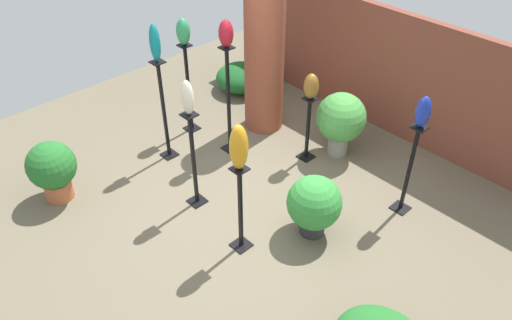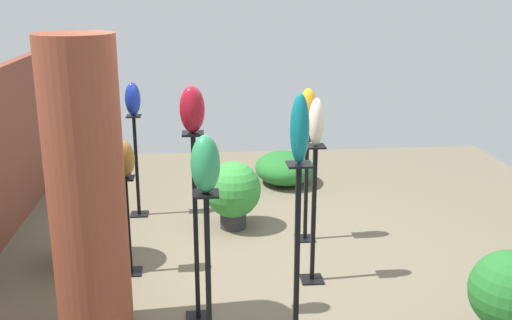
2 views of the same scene
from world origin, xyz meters
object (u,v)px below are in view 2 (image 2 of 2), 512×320
object	(u,v)px
brick_pillar	(87,193)
art_vase_cobalt	(133,99)
pedestal_amber	(306,195)
pedestal_cobalt	(137,170)
art_vase_ivory	(316,122)
potted_plant_front_right	(510,297)
pedestal_ivory	(313,220)
art_vase_teal	(300,129)
pedestal_teal	(297,266)
pedestal_ruby	(196,236)
pedestal_bronze	(128,231)
art_vase_amber	(308,114)
art_vase_ruby	(192,109)
art_vase_bronze	(124,159)
pedestal_jade	(209,297)
art_vase_jade	(205,164)
potted_plant_mid_right	(88,210)
potted_plant_mid_left	(233,191)

from	to	relation	value
brick_pillar	art_vase_cobalt	bearing A→B (deg)	-2.00
pedestal_amber	pedestal_cobalt	distance (m)	2.01
brick_pillar	art_vase_cobalt	xyz separation A→B (m)	(2.47, -0.09, 0.24)
art_vase_ivory	potted_plant_front_right	bearing A→B (deg)	-136.35
pedestal_ivory	art_vase_teal	bearing A→B (deg)	162.96
pedestal_amber	art_vase_teal	distance (m)	2.29
brick_pillar	potted_plant_front_right	xyz separation A→B (m)	(-0.55, -2.98, -0.68)
pedestal_teal	pedestal_ruby	bearing A→B (deg)	56.94
pedestal_bronze	art_vase_ivory	xyz separation A→B (m)	(-0.31, -1.65, 1.05)
pedestal_ruby	art_vase_amber	bearing A→B (deg)	-37.26
art_vase_teal	pedestal_cobalt	bearing A→B (deg)	26.44
art_vase_ruby	potted_plant_front_right	distance (m)	2.63
art_vase_amber	art_vase_bronze	xyz separation A→B (m)	(-0.61, 1.74, -0.25)
pedestal_jade	potted_plant_front_right	size ratio (longest dim) A/B	1.69
art_vase_jade	potted_plant_mid_right	xyz separation A→B (m)	(1.86, 1.10, -0.97)
pedestal_amber	art_vase_amber	distance (m)	0.85
art_vase_jade	potted_plant_mid_left	xyz separation A→B (m)	(2.64, -0.30, -1.10)
art_vase_jade	potted_plant_mid_right	size ratio (longest dim) A/B	0.40
pedestal_cobalt	art_vase_bronze	world-z (taller)	art_vase_bronze
pedestal_teal	art_vase_ivory	bearing A→B (deg)	-17.04
art_vase_jade	potted_plant_mid_right	bearing A→B (deg)	30.46
potted_plant_front_right	potted_plant_mid_left	size ratio (longest dim) A/B	1.05
potted_plant_mid_right	pedestal_cobalt	bearing A→B (deg)	-14.73
pedestal_ruby	art_vase_cobalt	distance (m)	2.53
pedestal_ruby	potted_plant_front_right	xyz separation A→B (m)	(-0.68, -2.20, -0.26)
art_vase_cobalt	potted_plant_mid_right	xyz separation A→B (m)	(-1.25, 0.33, -0.82)
pedestal_cobalt	pedestal_ivory	world-z (taller)	pedestal_ivory
art_vase_teal	potted_plant_mid_left	bearing A→B (deg)	7.97
pedestal_teal	art_vase_cobalt	world-z (taller)	art_vase_cobalt
art_vase_jade	art_vase_teal	size ratio (longest dim) A/B	0.77
pedestal_teal	art_vase_bronze	world-z (taller)	pedestal_teal
art_vase_teal	potted_plant_mid_right	xyz separation A→B (m)	(1.56, 1.73, -1.11)
pedestal_ivory	art_vase_bronze	world-z (taller)	art_vase_bronze
brick_pillar	art_vase_jade	distance (m)	1.14
brick_pillar	art_vase_jade	world-z (taller)	brick_pillar
pedestal_bronze	art_vase_cobalt	xyz separation A→B (m)	(1.48, 0.06, 0.95)
art_vase_ruby	potted_plant_front_right	size ratio (longest dim) A/B	0.44
pedestal_jade	brick_pillar	bearing A→B (deg)	52.86
brick_pillar	art_vase_ivory	world-z (taller)	brick_pillar
art_vase_cobalt	pedestal_amber	bearing A→B (deg)	-115.85
pedestal_ivory	potted_plant_mid_right	world-z (taller)	pedestal_ivory
art_vase_cobalt	art_vase_bronze	distance (m)	1.51
pedestal_jade	art_vase_ruby	bearing A→B (deg)	6.04
pedestal_ruby	art_vase_cobalt	world-z (taller)	art_vase_cobalt
pedestal_jade	art_vase_cobalt	xyz separation A→B (m)	(3.12, 0.77, 0.75)
art_vase_bronze	pedestal_amber	bearing A→B (deg)	-70.81
pedestal_amber	art_vase_bronze	distance (m)	1.94
pedestal_teal	potted_plant_front_right	size ratio (longest dim) A/B	1.79
pedestal_jade	art_vase_teal	xyz separation A→B (m)	(0.31, -0.63, 1.04)
pedestal_bronze	art_vase_bronze	size ratio (longest dim) A/B	2.74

